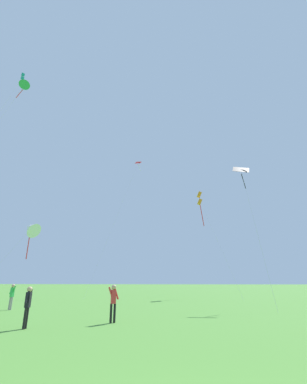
% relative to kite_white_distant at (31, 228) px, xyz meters
% --- Properties ---
extents(kite_white_distant, '(4.17, 5.75, 9.00)m').
position_rel_kite_white_distant_xyz_m(kite_white_distant, '(0.00, 0.00, 0.00)').
color(kite_white_distant, white).
rests_on(kite_white_distant, ground_plane).
extents(kite_green_small, '(4.74, 6.37, 22.39)m').
position_rel_kite_white_distant_xyz_m(kite_green_small, '(1.90, -8.07, 13.88)').
color(kite_green_small, green).
rests_on(kite_green_small, ground_plane).
extents(kite_black_large, '(1.62, 5.81, 12.01)m').
position_rel_kite_white_distant_xyz_m(kite_black_large, '(23.94, -6.25, 3.14)').
color(kite_black_large, black).
rests_on(kite_black_large, ground_plane).
extents(kite_orange_box, '(3.74, 7.35, 13.51)m').
position_rel_kite_white_distant_xyz_m(kite_orange_box, '(20.52, 5.95, 4.59)').
color(kite_orange_box, orange).
rests_on(kite_orange_box, ground_plane).
extents(kite_red_high, '(3.97, 11.48, 21.19)m').
position_rel_kite_white_distant_xyz_m(kite_red_high, '(10.53, 9.83, 10.88)').
color(kite_red_high, red).
rests_on(kite_red_high, ground_plane).
extents(kite_teal_box, '(2.44, 8.08, 28.09)m').
position_rel_kite_white_distant_xyz_m(kite_teal_box, '(-2.18, -3.76, 18.86)').
color(kite_teal_box, teal).
rests_on(kite_teal_box, ground_plane).
extents(person_far_back, '(0.48, 0.34, 1.61)m').
position_rel_kite_white_distant_xyz_m(person_far_back, '(15.46, -16.90, -6.86)').
color(person_far_back, black).
rests_on(person_far_back, ground_plane).
extents(person_in_blue_jacket, '(0.51, 0.23, 1.59)m').
position_rel_kite_white_distant_xyz_m(person_in_blue_jacket, '(7.23, -12.22, -6.87)').
color(person_in_blue_jacket, gray).
rests_on(person_in_blue_jacket, ground_plane).
extents(person_foreground_watcher, '(0.21, 0.50, 1.55)m').
position_rel_kite_white_distant_xyz_m(person_foreground_watcher, '(12.53, -18.92, -6.90)').
color(person_foreground_watcher, black).
rests_on(person_foreground_watcher, ground_plane).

